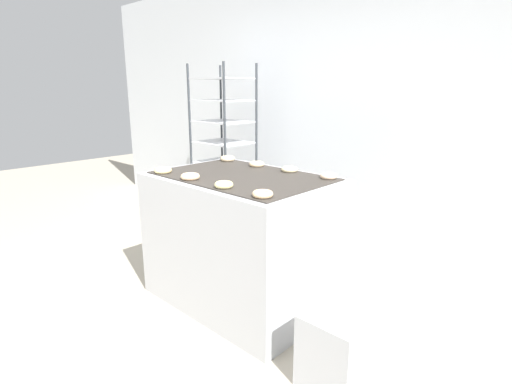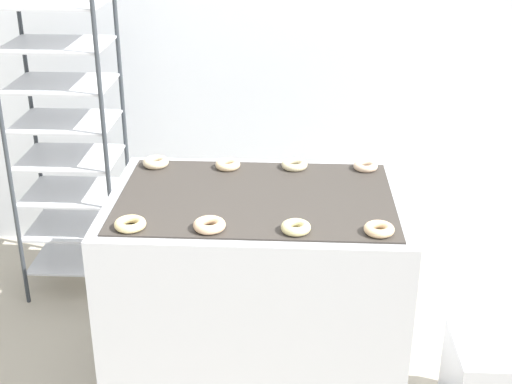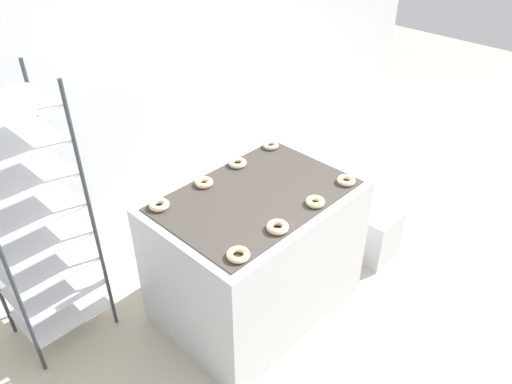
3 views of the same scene
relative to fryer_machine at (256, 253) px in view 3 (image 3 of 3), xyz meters
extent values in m
plane|color=#B2A893|center=(0.00, -0.71, -0.49)|extent=(14.00, 14.00, 0.00)
cube|color=silver|center=(0.00, 1.41, 0.91)|extent=(8.00, 0.05, 2.80)
cube|color=#B7BABF|center=(0.00, 0.00, 0.00)|extent=(1.32, 0.93, 0.98)
cube|color=#38332D|center=(0.00, 0.00, 0.49)|extent=(1.22, 0.82, 0.01)
cube|color=#262628|center=(0.36, -0.42, 0.19)|extent=(0.12, 0.07, 0.10)
cylinder|color=#33383D|center=(-1.37, 0.59, 0.43)|extent=(0.02, 0.02, 1.83)
cylinder|color=#33383D|center=(-0.83, 0.59, 0.43)|extent=(0.02, 0.02, 1.83)
cylinder|color=#33383D|center=(-0.83, 1.03, 0.43)|extent=(0.02, 0.02, 1.83)
cube|color=silver|center=(-1.10, 0.81, -0.31)|extent=(0.54, 0.44, 0.01)
cube|color=silver|center=(-1.10, 0.81, -0.09)|extent=(0.54, 0.44, 0.01)
cube|color=silver|center=(-1.10, 0.81, 0.12)|extent=(0.54, 0.44, 0.01)
cube|color=silver|center=(-1.10, 0.81, 0.34)|extent=(0.54, 0.44, 0.01)
cube|color=silver|center=(-1.10, 0.81, 0.55)|extent=(0.54, 0.44, 0.01)
cube|color=silver|center=(-1.10, 0.81, 0.77)|extent=(0.54, 0.44, 0.01)
cube|color=silver|center=(-1.10, 0.81, 0.98)|extent=(0.54, 0.44, 0.01)
cube|color=#B7BABF|center=(1.05, -0.29, -0.28)|extent=(0.33, 0.39, 0.43)
torus|color=#F1D58E|center=(-0.49, -0.34, 0.51)|extent=(0.13, 0.13, 0.04)
torus|color=beige|center=(-0.17, -0.34, 0.51)|extent=(0.13, 0.13, 0.04)
torus|color=beige|center=(0.18, -0.34, 0.51)|extent=(0.12, 0.12, 0.04)
torus|color=#EFC590|center=(0.51, -0.33, 0.51)|extent=(0.12, 0.12, 0.04)
torus|color=beige|center=(-0.51, 0.33, 0.51)|extent=(0.13, 0.13, 0.04)
torus|color=beige|center=(-0.16, 0.32, 0.51)|extent=(0.12, 0.12, 0.04)
torus|color=beige|center=(0.17, 0.34, 0.51)|extent=(0.13, 0.13, 0.04)
torus|color=beige|center=(0.51, 0.35, 0.51)|extent=(0.12, 0.12, 0.03)
camera|label=1|loc=(2.02, -1.98, 1.11)|focal=28.00mm
camera|label=2|loc=(0.16, -2.89, 1.80)|focal=50.00mm
camera|label=3|loc=(-1.88, -1.80, 2.31)|focal=35.00mm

